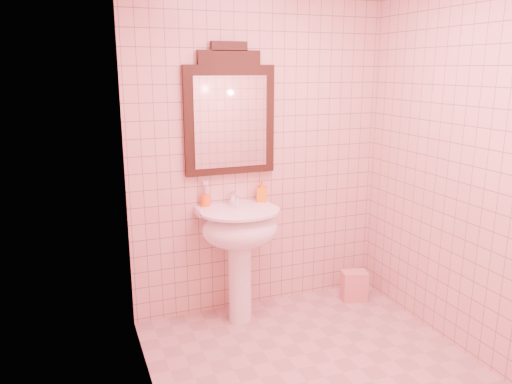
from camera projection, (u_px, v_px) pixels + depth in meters
name	position (u px, v px, depth m)	size (l,w,h in m)	color
floor	(325.00, 377.00, 3.06)	(2.20, 2.20, 0.00)	tan
back_wall	(260.00, 149.00, 3.76)	(2.00, 0.02, 2.50)	beige
pedestal_sink	(240.00, 236.00, 3.61)	(0.58, 0.58, 0.86)	white
faucet	(234.00, 198.00, 3.67)	(0.04, 0.16, 0.11)	white
mirror	(230.00, 114.00, 3.58)	(0.67, 0.06, 0.94)	black
toothbrush_cup	(205.00, 200.00, 3.64)	(0.07, 0.07, 0.16)	#FF5E15
soap_dispenser	(262.00, 191.00, 3.76)	(0.08, 0.08, 0.17)	orange
towel	(354.00, 286.00, 4.06)	(0.20, 0.13, 0.24)	#E7A288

